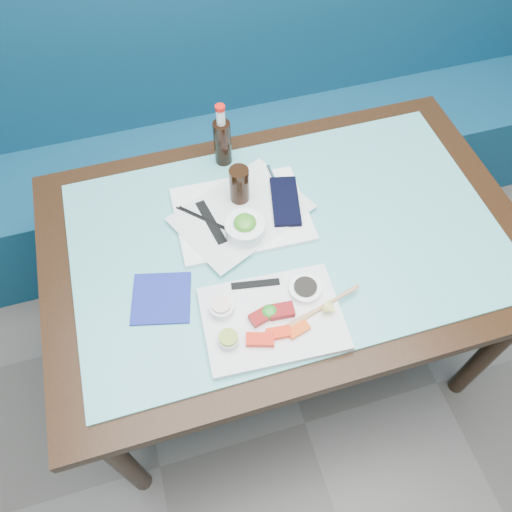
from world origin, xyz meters
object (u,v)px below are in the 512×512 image
object	(u,v)px
dining_table	(286,254)
cola_bottle_body	(223,143)
cola_glass	(239,185)
blue_napkin	(161,298)
seaweed_bowl	(245,228)
sashimi_plate	(273,318)
booth_bench	(223,139)
serving_tray	(242,214)

from	to	relation	value
dining_table	cola_bottle_body	distance (m)	0.40
cola_bottle_body	cola_glass	bearing A→B (deg)	-88.48
cola_glass	blue_napkin	xyz separation A→B (m)	(-0.29, -0.26, -0.07)
cola_bottle_body	blue_napkin	size ratio (longest dim) A/B	1.00
seaweed_bowl	sashimi_plate	bearing A→B (deg)	-90.99
cola_glass	cola_bottle_body	xyz separation A→B (m)	(-0.00, 0.18, 0.00)
booth_bench	dining_table	size ratio (longest dim) A/B	2.14
sashimi_plate	dining_table	bearing A→B (deg)	67.24
booth_bench	seaweed_bowl	xyz separation A→B (m)	(-0.12, -0.81, 0.42)
serving_tray	dining_table	bearing A→B (deg)	-43.93
serving_tray	cola_glass	size ratio (longest dim) A/B	3.21
cola_bottle_body	sashimi_plate	bearing A→B (deg)	-91.95
serving_tray	cola_bottle_body	xyz separation A→B (m)	(0.01, 0.23, 0.07)
dining_table	seaweed_bowl	distance (m)	0.18
sashimi_plate	cola_glass	xyz separation A→B (m)	(0.02, 0.41, 0.07)
seaweed_bowl	cola_bottle_body	world-z (taller)	cola_bottle_body
serving_tray	seaweed_bowl	world-z (taller)	seaweed_bowl
sashimi_plate	cola_bottle_body	xyz separation A→B (m)	(0.02, 0.59, 0.07)
seaweed_bowl	cola_glass	xyz separation A→B (m)	(0.02, 0.13, 0.04)
sashimi_plate	cola_bottle_body	bearing A→B (deg)	91.64
dining_table	serving_tray	distance (m)	0.18
booth_bench	cola_glass	distance (m)	0.82
dining_table	sashimi_plate	size ratio (longest dim) A/B	3.95
cola_glass	dining_table	bearing A→B (deg)	-59.75
seaweed_bowl	blue_napkin	xyz separation A→B (m)	(-0.27, -0.13, -0.03)
dining_table	serving_tray	bearing A→B (deg)	134.08
booth_bench	cola_glass	size ratio (longest dim) A/B	25.04
booth_bench	seaweed_bowl	distance (m)	0.92
cola_glass	sashimi_plate	bearing A→B (deg)	-93.48
booth_bench	dining_table	bearing A→B (deg)	-90.00
sashimi_plate	serving_tray	xyz separation A→B (m)	(0.01, 0.35, -0.00)
sashimi_plate	blue_napkin	xyz separation A→B (m)	(-0.26, 0.14, -0.01)
dining_table	cola_bottle_body	xyz separation A→B (m)	(-0.10, 0.34, 0.17)
dining_table	cola_glass	world-z (taller)	cola_glass
booth_bench	dining_table	distance (m)	0.89
booth_bench	sashimi_plate	xyz separation A→B (m)	(-0.12, -1.08, 0.39)
blue_napkin	cola_bottle_body	bearing A→B (deg)	57.33
blue_napkin	serving_tray	bearing A→B (deg)	36.88
dining_table	cola_glass	bearing A→B (deg)	120.25
blue_napkin	cola_glass	bearing A→B (deg)	42.45
cola_bottle_body	booth_bench	bearing A→B (deg)	78.55
booth_bench	sashimi_plate	bearing A→B (deg)	-96.35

